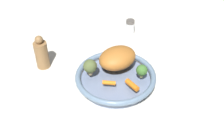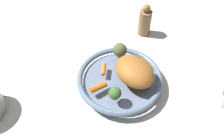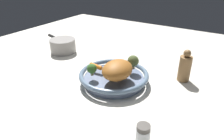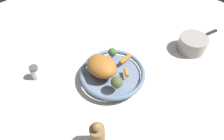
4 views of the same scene
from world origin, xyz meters
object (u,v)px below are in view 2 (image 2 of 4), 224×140
at_px(roast_chicken_piece, 135,71).
at_px(broccoli_floret_mid, 120,50).
at_px(broccoli_floret_large, 115,93).
at_px(baby_carrot_right, 98,87).
at_px(baby_carrot_back, 104,69).
at_px(serving_bowl, 120,80).
at_px(pepper_mill, 145,22).

distance_m(roast_chicken_piece, broccoli_floret_mid, 0.11).
bearing_deg(broccoli_floret_large, broccoli_floret_mid, -38.25).
height_order(baby_carrot_right, broccoli_floret_large, broccoli_floret_large).
bearing_deg(broccoli_floret_large, baby_carrot_back, -14.22).
distance_m(baby_carrot_back, broccoli_floret_mid, 0.09).
relative_size(serving_bowl, baby_carrot_back, 6.47).
bearing_deg(baby_carrot_back, baby_carrot_right, 136.92).
xyz_separation_m(broccoli_floret_large, pepper_mill, (0.24, -0.30, -0.02)).
height_order(baby_carrot_back, baby_carrot_right, baby_carrot_right).
xyz_separation_m(roast_chicken_piece, baby_carrot_back, (0.08, 0.07, -0.03)).
height_order(roast_chicken_piece, broccoli_floret_large, roast_chicken_piece).
bearing_deg(baby_carrot_back, broccoli_floret_mid, -73.32).
height_order(serving_bowl, baby_carrot_right, baby_carrot_right).
distance_m(baby_carrot_right, broccoli_floret_mid, 0.16).
xyz_separation_m(roast_chicken_piece, broccoli_floret_large, (-0.04, 0.10, -0.01)).
bearing_deg(baby_carrot_right, broccoli_floret_mid, -58.80).
xyz_separation_m(baby_carrot_right, pepper_mill, (0.18, -0.33, 0.00)).
distance_m(serving_bowl, broccoli_floret_large, 0.10).
bearing_deg(serving_bowl, broccoli_floret_large, 136.98).
bearing_deg(pepper_mill, roast_chicken_piece, 135.51).
relative_size(baby_carrot_back, broccoli_floret_large, 0.91).
xyz_separation_m(roast_chicken_piece, broccoli_floret_mid, (0.11, -0.01, -0.00)).
distance_m(serving_bowl, pepper_mill, 0.30).
distance_m(broccoli_floret_mid, broccoli_floret_large, 0.18).
relative_size(roast_chicken_piece, baby_carrot_right, 2.50).
height_order(serving_bowl, roast_chicken_piece, roast_chicken_piece).
bearing_deg(serving_bowl, broccoli_floret_mid, -33.37).
distance_m(baby_carrot_right, pepper_mill, 0.37).
bearing_deg(broccoli_floret_mid, serving_bowl, 146.63).
bearing_deg(baby_carrot_back, roast_chicken_piece, -140.13).
xyz_separation_m(serving_bowl, baby_carrot_back, (0.05, 0.03, 0.03)).
distance_m(serving_bowl, baby_carrot_back, 0.07).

